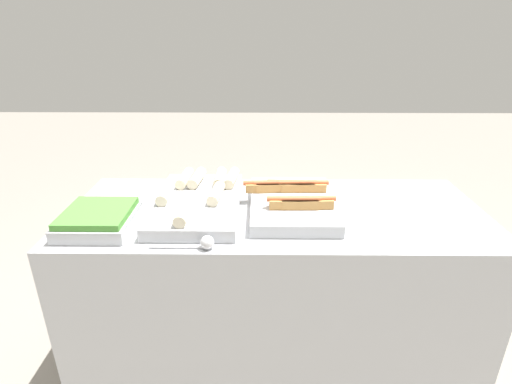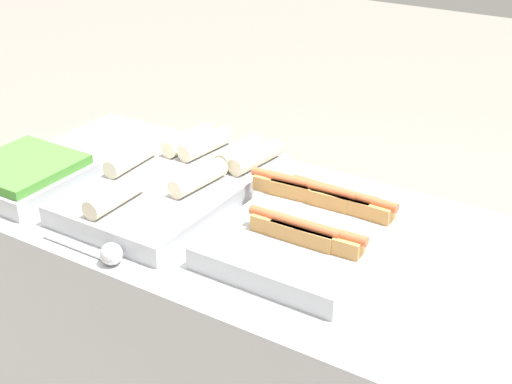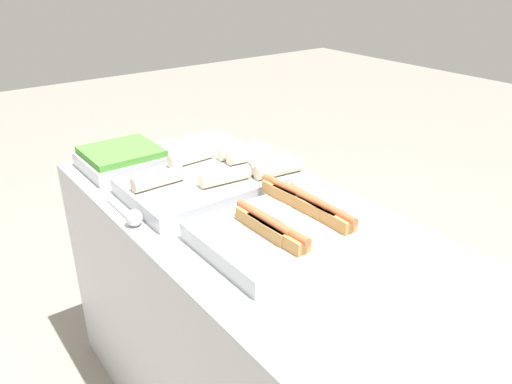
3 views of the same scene
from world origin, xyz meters
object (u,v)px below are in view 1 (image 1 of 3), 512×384
at_px(serving_spoon_near, 203,243).
at_px(tray_side_front, 98,219).
at_px(tray_hotdogs, 292,201).
at_px(tray_wraps, 198,200).

bearing_deg(serving_spoon_near, tray_side_front, 160.26).
bearing_deg(tray_hotdogs, tray_wraps, 178.47).
height_order(tray_hotdogs, tray_side_front, tray_hotdogs).
xyz_separation_m(tray_wraps, tray_side_front, (-0.35, -0.18, 0.00)).
height_order(tray_hotdogs, serving_spoon_near, tray_hotdogs).
distance_m(tray_wraps, serving_spoon_near, 0.33).
xyz_separation_m(tray_wraps, serving_spoon_near, (0.06, -0.32, -0.01)).
xyz_separation_m(tray_hotdogs, serving_spoon_near, (-0.33, -0.31, -0.01)).
bearing_deg(tray_side_front, tray_hotdogs, 12.68).
xyz_separation_m(tray_hotdogs, tray_side_front, (-0.74, -0.17, -0.00)).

